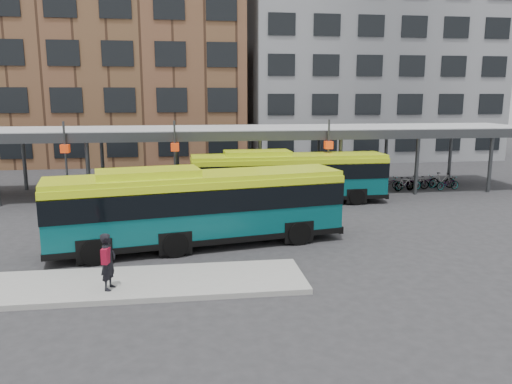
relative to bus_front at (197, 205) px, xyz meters
name	(u,v)px	position (x,y,z in m)	size (l,w,h in m)	color
ground	(248,253)	(1.96, -1.27, -1.73)	(120.00, 120.00, 0.00)	#28282B
boarding_island	(92,286)	(-3.54, -4.27, -1.64)	(14.00, 3.00, 0.18)	gray
canopy	(223,132)	(1.90, 11.60, 2.18)	(40.00, 6.53, 4.80)	#999B9E
building_brick	(103,44)	(-8.04, 30.73, 9.27)	(26.00, 14.00, 22.00)	brown
building_grey	(364,58)	(17.96, 30.73, 8.27)	(24.00, 14.00, 20.00)	slate
bus_front	(197,205)	(0.00, 0.00, 0.00)	(12.31, 4.73, 3.32)	#06464A
bus_rear	(288,176)	(5.40, 7.76, -0.11)	(11.30, 2.74, 3.10)	#06464A
pedestrian	(108,261)	(-2.90, -4.87, -0.63)	(0.57, 0.74, 1.82)	black
bike_rack	(421,183)	(15.05, 10.75, -1.26)	(5.50, 1.66, 1.06)	slate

